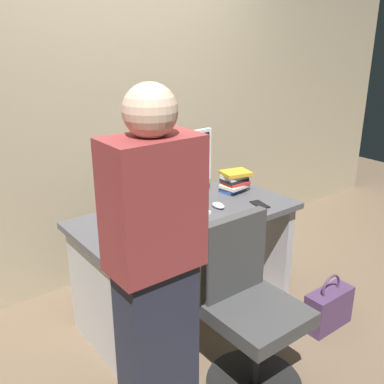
{
  "coord_description": "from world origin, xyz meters",
  "views": [
    {
      "loc": [
        -1.54,
        -2.06,
        1.82
      ],
      "look_at": [
        0.0,
        -0.05,
        0.89
      ],
      "focal_mm": 41.22,
      "sensor_mm": 36.0,
      "label": 1
    }
  ],
  "objects_px": {
    "person_at_desk": "(155,268)",
    "handbag": "(328,308)",
    "cell_phone": "(260,204)",
    "mouse": "(218,205)",
    "cup_near_keyboard": "(153,231)",
    "book_stack": "(234,181)",
    "monitor": "(180,163)",
    "desk": "(187,244)",
    "office_chair": "(250,315)",
    "keyboard": "(177,218)"
  },
  "relations": [
    {
      "from": "monitor",
      "to": "cell_phone",
      "type": "height_order",
      "value": "monitor"
    },
    {
      "from": "cup_near_keyboard",
      "to": "cell_phone",
      "type": "distance_m",
      "value": 0.83
    },
    {
      "from": "cell_phone",
      "to": "handbag",
      "type": "relative_size",
      "value": 0.38
    },
    {
      "from": "cup_near_keyboard",
      "to": "cell_phone",
      "type": "xyz_separation_m",
      "value": [
        0.83,
        -0.0,
        -0.04
      ]
    },
    {
      "from": "person_at_desk",
      "to": "monitor",
      "type": "height_order",
      "value": "person_at_desk"
    },
    {
      "from": "book_stack",
      "to": "monitor",
      "type": "bearing_deg",
      "value": 165.13
    },
    {
      "from": "person_at_desk",
      "to": "cell_phone",
      "type": "xyz_separation_m",
      "value": [
        1.09,
        0.42,
        -0.1
      ]
    },
    {
      "from": "desk",
      "to": "keyboard",
      "type": "relative_size",
      "value": 3.33
    },
    {
      "from": "person_at_desk",
      "to": "mouse",
      "type": "bearing_deg",
      "value": 33.32
    },
    {
      "from": "person_at_desk",
      "to": "monitor",
      "type": "relative_size",
      "value": 3.03
    },
    {
      "from": "monitor",
      "to": "keyboard",
      "type": "relative_size",
      "value": 1.26
    },
    {
      "from": "mouse",
      "to": "cell_phone",
      "type": "height_order",
      "value": "mouse"
    },
    {
      "from": "mouse",
      "to": "handbag",
      "type": "bearing_deg",
      "value": -55.5
    },
    {
      "from": "desk",
      "to": "cup_near_keyboard",
      "type": "relative_size",
      "value": 15.3
    },
    {
      "from": "office_chair",
      "to": "handbag",
      "type": "bearing_deg",
      "value": 2.08
    },
    {
      "from": "desk",
      "to": "handbag",
      "type": "bearing_deg",
      "value": -47.44
    },
    {
      "from": "person_at_desk",
      "to": "handbag",
      "type": "xyz_separation_m",
      "value": [
        1.27,
        -0.06,
        -0.7
      ]
    },
    {
      "from": "book_stack",
      "to": "cell_phone",
      "type": "bearing_deg",
      "value": -98.55
    },
    {
      "from": "desk",
      "to": "person_at_desk",
      "type": "distance_m",
      "value": 0.95
    },
    {
      "from": "office_chair",
      "to": "keyboard",
      "type": "distance_m",
      "value": 0.73
    },
    {
      "from": "monitor",
      "to": "cell_phone",
      "type": "bearing_deg",
      "value": -48.76
    },
    {
      "from": "book_stack",
      "to": "mouse",
      "type": "bearing_deg",
      "value": -150.08
    },
    {
      "from": "keyboard",
      "to": "handbag",
      "type": "xyz_separation_m",
      "value": [
        0.74,
        -0.63,
        -0.61
      ]
    },
    {
      "from": "keyboard",
      "to": "mouse",
      "type": "bearing_deg",
      "value": -1.46
    },
    {
      "from": "mouse",
      "to": "book_stack",
      "type": "relative_size",
      "value": 0.45
    },
    {
      "from": "monitor",
      "to": "mouse",
      "type": "xyz_separation_m",
      "value": [
        0.11,
        -0.27,
        -0.24
      ]
    },
    {
      "from": "cup_near_keyboard",
      "to": "book_stack",
      "type": "height_order",
      "value": "book_stack"
    },
    {
      "from": "office_chair",
      "to": "monitor",
      "type": "height_order",
      "value": "monitor"
    },
    {
      "from": "cell_phone",
      "to": "person_at_desk",
      "type": "bearing_deg",
      "value": -146.99
    },
    {
      "from": "desk",
      "to": "book_stack",
      "type": "relative_size",
      "value": 6.46
    },
    {
      "from": "person_at_desk",
      "to": "monitor",
      "type": "bearing_deg",
      "value": 48.36
    },
    {
      "from": "book_stack",
      "to": "person_at_desk",
      "type": "bearing_deg",
      "value": -147.53
    },
    {
      "from": "monitor",
      "to": "handbag",
      "type": "bearing_deg",
      "value": -59.3
    },
    {
      "from": "keyboard",
      "to": "book_stack",
      "type": "height_order",
      "value": "book_stack"
    },
    {
      "from": "cup_near_keyboard",
      "to": "book_stack",
      "type": "bearing_deg",
      "value": 18.57
    },
    {
      "from": "person_at_desk",
      "to": "keyboard",
      "type": "distance_m",
      "value": 0.78
    },
    {
      "from": "cup_near_keyboard",
      "to": "handbag",
      "type": "xyz_separation_m",
      "value": [
        1.0,
        -0.49,
        -0.65
      ]
    },
    {
      "from": "office_chair",
      "to": "cell_phone",
      "type": "relative_size",
      "value": 6.53
    },
    {
      "from": "monitor",
      "to": "book_stack",
      "type": "xyz_separation_m",
      "value": [
        0.4,
        -0.11,
        -0.18
      ]
    },
    {
      "from": "person_at_desk",
      "to": "keyboard",
      "type": "bearing_deg",
      "value": 47.39
    },
    {
      "from": "mouse",
      "to": "book_stack",
      "type": "height_order",
      "value": "book_stack"
    },
    {
      "from": "cup_near_keyboard",
      "to": "mouse",
      "type": "bearing_deg",
      "value": 12.11
    },
    {
      "from": "desk",
      "to": "keyboard",
      "type": "bearing_deg",
      "value": -156.42
    },
    {
      "from": "desk",
      "to": "office_chair",
      "type": "distance_m",
      "value": 0.73
    },
    {
      "from": "office_chair",
      "to": "book_stack",
      "type": "xyz_separation_m",
      "value": [
        0.62,
        0.81,
        0.39
      ]
    },
    {
      "from": "desk",
      "to": "monitor",
      "type": "xyz_separation_m",
      "value": [
        0.1,
        0.21,
        0.49
      ]
    },
    {
      "from": "cell_phone",
      "to": "desk",
      "type": "bearing_deg",
      "value": 168.4
    },
    {
      "from": "monitor",
      "to": "keyboard",
      "type": "distance_m",
      "value": 0.42
    },
    {
      "from": "keyboard",
      "to": "cell_phone",
      "type": "bearing_deg",
      "value": -13.01
    },
    {
      "from": "person_at_desk",
      "to": "book_stack",
      "type": "xyz_separation_m",
      "value": [
        1.14,
        0.72,
        -0.02
      ]
    }
  ]
}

